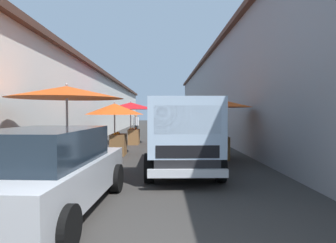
# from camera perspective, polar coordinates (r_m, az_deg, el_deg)

# --- Properties ---
(ground) EXTENTS (90.00, 90.00, 0.00)m
(ground) POSITION_cam_1_polar(r_m,az_deg,el_deg) (16.00, -2.37, -4.31)
(ground) COLOR #33302D
(building_left_whitewash) EXTENTS (49.80, 7.50, 4.49)m
(building_left_whitewash) POSITION_cam_1_polar(r_m,az_deg,el_deg) (19.68, -23.77, 3.26)
(building_left_whitewash) COLOR silver
(building_left_whitewash) RESTS_ON ground
(building_right_concrete) EXTENTS (49.80, 7.50, 6.00)m
(building_right_concrete) POSITION_cam_1_polar(r_m,az_deg,el_deg) (19.45, 19.68, 5.56)
(building_right_concrete) COLOR gray
(building_right_concrete) RESTS_ON ground
(fruit_stall_far_right) EXTENTS (2.85, 2.85, 2.46)m
(fruit_stall_far_right) POSITION_cam_1_polar(r_m,az_deg,el_deg) (7.61, -19.90, 3.20)
(fruit_stall_far_right) COLOR #9E9EA3
(fruit_stall_far_right) RESTS_ON ground
(fruit_stall_near_right) EXTENTS (2.82, 2.82, 2.31)m
(fruit_stall_near_right) POSITION_cam_1_polar(r_m,az_deg,el_deg) (10.55, 9.32, 2.13)
(fruit_stall_near_right) COLOR #9E9EA3
(fruit_stall_near_right) RESTS_ON ground
(fruit_stall_mid_lane) EXTENTS (2.79, 2.79, 2.33)m
(fruit_stall_mid_lane) POSITION_cam_1_polar(r_m,az_deg,el_deg) (15.35, -7.45, 2.31)
(fruit_stall_mid_lane) COLOR #9E9EA3
(fruit_stall_mid_lane) RESTS_ON ground
(fruit_stall_near_left) EXTENTS (2.37, 2.37, 2.15)m
(fruit_stall_near_left) POSITION_cam_1_polar(r_m,az_deg,el_deg) (11.64, -10.61, 1.44)
(fruit_stall_near_left) COLOR #9E9EA3
(fruit_stall_near_left) RESTS_ON ground
(hatchback_car) EXTENTS (4.01, 2.13, 1.45)m
(hatchback_car) POSITION_cam_1_polar(r_m,az_deg,el_deg) (5.25, -23.20, -9.08)
(hatchback_car) COLOR #ADAFB5
(hatchback_car) RESTS_ON ground
(delivery_truck) EXTENTS (4.92, 1.98, 2.08)m
(delivery_truck) POSITION_cam_1_polar(r_m,az_deg,el_deg) (7.62, 2.99, -3.26)
(delivery_truck) COLOR black
(delivery_truck) RESTS_ON ground
(vendor_by_crates) EXTENTS (0.25, 0.65, 1.63)m
(vendor_by_crates) POSITION_cam_1_polar(r_m,az_deg,el_deg) (20.23, 6.13, -0.34)
(vendor_by_crates) COLOR #232328
(vendor_by_crates) RESTS_ON ground
(vendor_in_shade) EXTENTS (0.55, 0.42, 1.60)m
(vendor_in_shade) POSITION_cam_1_polar(r_m,az_deg,el_deg) (20.25, -6.46, -0.42)
(vendor_in_shade) COLOR #232328
(vendor_in_shade) RESTS_ON ground
(parked_scooter) EXTENTS (1.69, 0.32, 1.14)m
(parked_scooter) POSITION_cam_1_polar(r_m,az_deg,el_deg) (11.70, -18.41, -4.47)
(parked_scooter) COLOR black
(parked_scooter) RESTS_ON ground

